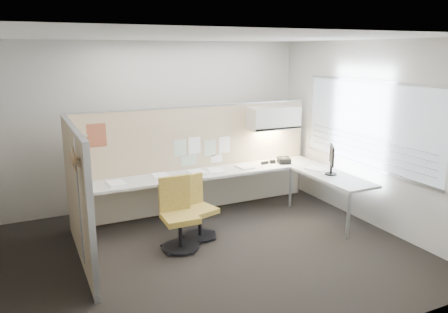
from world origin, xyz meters
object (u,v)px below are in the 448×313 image
chair_left (178,216)px  chair_right (197,209)px  monitor (332,158)px  phone (284,160)px  desk (230,179)px

chair_left → chair_right: chair_left is taller
monitor → phone: bearing=50.4°
desk → monitor: bearing=-31.4°
chair_right → phone: 2.04m
desk → monitor: (1.37, -0.84, 0.40)m
desk → chair_right: chair_right is taller
desk → phone: phone is taller
desk → chair_right: 1.01m
chair_left → monitor: 2.60m
phone → desk: bearing=-163.8°
monitor → phone: monitor is taller
chair_right → monitor: 2.27m
chair_left → monitor: size_ratio=2.08×
phone → chair_right: bearing=-149.1°
chair_right → monitor: monitor is taller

